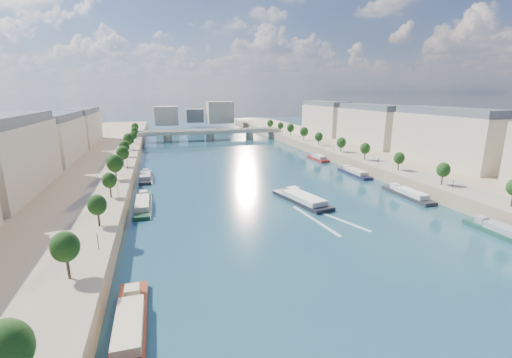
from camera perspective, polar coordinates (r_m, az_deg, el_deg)
ground at (r=150.67m, az=-0.45°, el=0.28°), size 700.00×700.00×0.00m
quay_left at (r=148.51m, az=-28.29°, el=-0.67°), size 44.00×520.00×5.00m
quay_right at (r=182.65m, az=21.88°, el=2.53°), size 44.00×520.00×5.00m
pave_left at (r=145.37m, az=-22.65°, el=0.69°), size 14.00×520.00×0.10m
pave_right at (r=173.44m, az=18.03°, el=3.15°), size 14.00×520.00×0.10m
trees_left at (r=146.02m, az=-21.99°, el=2.99°), size 4.80×268.80×8.26m
trees_right at (r=179.74m, az=15.86°, el=5.43°), size 4.80×268.80×8.26m
lamps_left at (r=134.58m, az=-21.30°, el=1.00°), size 0.36×200.36×4.28m
lamps_right at (r=174.66m, az=15.96°, el=4.28°), size 0.36×200.36×4.28m
buildings_left at (r=160.77m, az=-32.55°, el=4.90°), size 16.00×226.00×23.20m
buildings_right at (r=197.98m, az=23.15°, el=7.35°), size 16.00×226.00×23.20m
skyline at (r=363.50m, az=-9.47°, el=10.65°), size 79.00×42.00×22.00m
bridge at (r=271.47m, az=-7.69°, el=7.51°), size 112.00×12.00×8.15m
tour_barge at (r=117.84m, az=7.68°, el=-3.38°), size 12.90×26.99×3.66m
wake at (r=103.99m, az=11.34°, el=-6.51°), size 13.16×25.99×0.04m
moored_barges_left at (r=89.36m, az=-18.96°, el=-10.01°), size 5.00×155.82×3.60m
moored_barges_right at (r=132.73m, az=24.51°, el=-2.60°), size 5.00×163.81×3.60m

